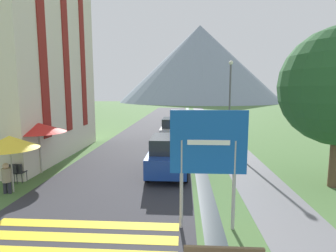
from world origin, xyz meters
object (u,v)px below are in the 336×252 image
cafe_chair_near_right (14,171)px  streetlamp (230,98)px  cafe_umbrella_middle_red (39,128)px  road_sign (208,152)px  cafe_chair_far_right (47,156)px  hotel_building (18,42)px  person_seated_near (6,177)px  person_standing_terrace (25,155)px  parked_car_near (168,155)px  cafe_umbrella_front_yellow (10,142)px  parked_car_far (172,129)px  cafe_chair_near_left (19,171)px

cafe_chair_near_right → streetlamp: size_ratio=0.14×
cafe_umbrella_middle_red → road_sign: bearing=-32.3°
cafe_chair_far_right → cafe_umbrella_middle_red: size_ratio=0.34×
hotel_building → cafe_umbrella_middle_red: bearing=-49.4°
cafe_umbrella_middle_red → streetlamp: size_ratio=0.42×
person_seated_near → person_standing_terrace: (-0.53, 2.10, 0.34)m
cafe_chair_near_right → person_seated_near: 1.22m
person_seated_near → streetlamp: streetlamp is taller
hotel_building → road_sign: bearing=-37.9°
cafe_chair_far_right → parked_car_near: bearing=16.5°
cafe_chair_far_right → cafe_umbrella_front_yellow: cafe_umbrella_front_yellow is taller
road_sign → streetlamp: size_ratio=0.58×
person_seated_near → road_sign: bearing=-16.2°
road_sign → cafe_chair_near_right: 8.75m
hotel_building → cafe_chair_near_right: (2.49, -4.83, -6.26)m
cafe_umbrella_front_yellow → person_standing_terrace: size_ratio=1.29×
hotel_building → cafe_umbrella_middle_red: 6.37m
cafe_chair_near_right → person_seated_near: bearing=-74.4°
parked_car_far → person_seated_near: bearing=-117.2°
cafe_chair_near_left → person_seated_near: bearing=-101.6°
cafe_chair_near_right → person_standing_terrace: size_ratio=0.49×
road_sign → parked_car_near: (-1.42, 5.08, -1.35)m
cafe_umbrella_front_yellow → cafe_umbrella_middle_red: cafe_umbrella_middle_red is taller
parked_car_far → cafe_umbrella_front_yellow: cafe_umbrella_front_yellow is taller
streetlamp → parked_car_far: bearing=144.0°
parked_car_far → person_standing_terrace: size_ratio=2.52×
road_sign → person_standing_terrace: 9.15m
streetlamp → cafe_chair_near_left: bearing=-144.4°
cafe_chair_near_left → person_seated_near: 1.23m
parked_car_near → parked_car_far: same height
parked_car_near → cafe_chair_near_left: 6.56m
hotel_building → cafe_chair_far_right: hotel_building is taller
cafe_chair_near_left → cafe_chair_far_right: (-0.15, 2.61, 0.00)m
cafe_chair_far_right → person_seated_near: person_seated_near is taller
road_sign → parked_car_far: size_ratio=0.78×
parked_car_far → cafe_chair_near_right: parked_car_far is taller
parked_car_far → cafe_chair_near_right: (-6.30, -10.22, -0.40)m
streetlamp → road_sign: bearing=-102.7°
parked_car_far → cafe_umbrella_front_yellow: (-5.71, -11.19, 1.07)m
hotel_building → cafe_chair_far_right: bearing=-40.4°
road_sign → cafe_umbrella_front_yellow: (-7.33, 2.33, -0.28)m
streetlamp → parked_car_near: bearing=-124.5°
hotel_building → person_standing_terrace: bearing=-57.8°
cafe_chair_near_right → cafe_chair_far_right: bearing=82.5°
parked_car_near → person_standing_terrace: 6.62m
parked_car_near → parked_car_far: bearing=91.4°
parked_car_near → cafe_chair_far_right: size_ratio=4.91×
person_standing_terrace → parked_car_far: bearing=55.4°
cafe_chair_near_left → streetlamp: streetlamp is taller
cafe_chair_near_right → cafe_chair_near_left: bearing=12.7°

